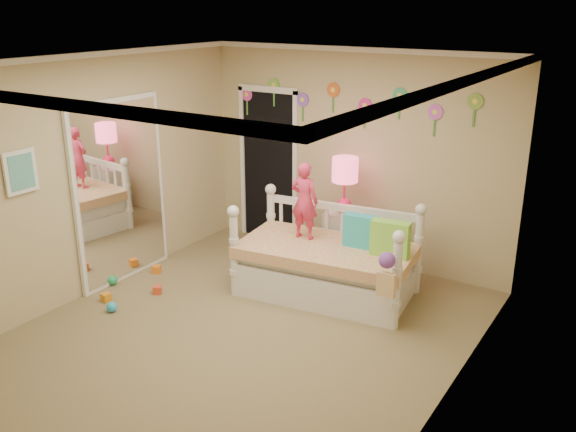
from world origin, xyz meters
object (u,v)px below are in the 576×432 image
Objects in this scene: child at (304,201)px; daybed at (327,250)px; table_lamp at (345,177)px; nightstand at (343,241)px.

daybed is at bearing 165.56° from child.
daybed is at bearing -76.49° from table_lamp.
daybed is 0.98m from table_lamp.
daybed is 0.76m from nightstand.
nightstand is (-0.17, 0.72, -0.17)m from daybed.
nightstand is at bearing 95.80° from daybed.
child is 0.69m from table_lamp.
child is 1.23× the size of nightstand.
table_lamp reaches higher than nightstand.
daybed is 2.20× the size of child.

